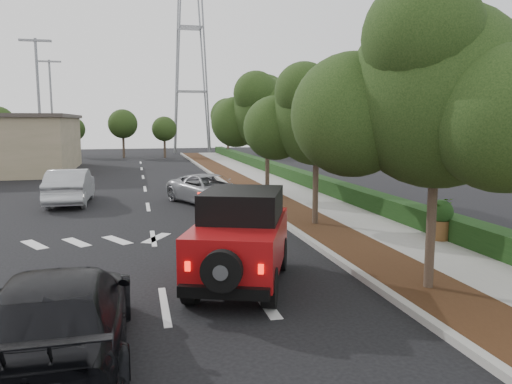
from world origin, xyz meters
name	(u,v)px	position (x,y,z in m)	size (l,w,h in m)	color
ground	(165,306)	(0.00, 0.00, 0.00)	(120.00, 120.00, 0.00)	black
curb	(252,201)	(4.60, 12.00, 0.07)	(0.20, 70.00, 0.15)	#9E9B93
planting_strip	(273,201)	(5.60, 12.00, 0.06)	(1.80, 70.00, 0.12)	black
sidewalk	(312,199)	(7.50, 12.00, 0.06)	(2.00, 70.00, 0.12)	gray
hedge	(340,191)	(8.90, 12.00, 0.40)	(0.80, 70.00, 0.80)	black
transmission_tower	(192,153)	(6.00, 48.00, 0.00)	(7.00, 4.00, 28.00)	slate
street_tree_near	(428,292)	(5.60, -0.50, 0.00)	(3.80, 3.80, 5.92)	black
street_tree_mid	(315,226)	(5.60, 6.50, 0.00)	(3.20, 3.20, 5.32)	black
street_tree_far	(267,199)	(5.60, 13.00, 0.00)	(3.40, 3.40, 5.62)	black
light_pole_a	(43,176)	(-6.50, 26.00, 0.00)	(2.00, 0.22, 9.00)	slate
light_pole_b	(55,162)	(-7.50, 38.00, 0.00)	(2.00, 0.22, 9.00)	slate
red_jeep	(242,236)	(1.82, 1.10, 1.08)	(3.08, 4.34, 2.12)	black
silver_suv_ahead	(210,189)	(2.72, 12.18, 0.66)	(2.18, 4.73, 1.32)	#929399
black_suv_oncoming	(59,317)	(-1.67, -2.07, 0.75)	(2.10, 5.16, 1.50)	black
silver_sedan_oncoming	(70,186)	(-3.34, 13.78, 0.78)	(1.66, 4.75, 1.57)	#AAADB2
parked_suv	(10,167)	(-8.43, 25.64, 0.72)	(1.70, 4.22, 1.44)	#95989C
terracotta_planter	(441,215)	(8.40, 3.28, 0.86)	(0.73, 0.73, 1.28)	brown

